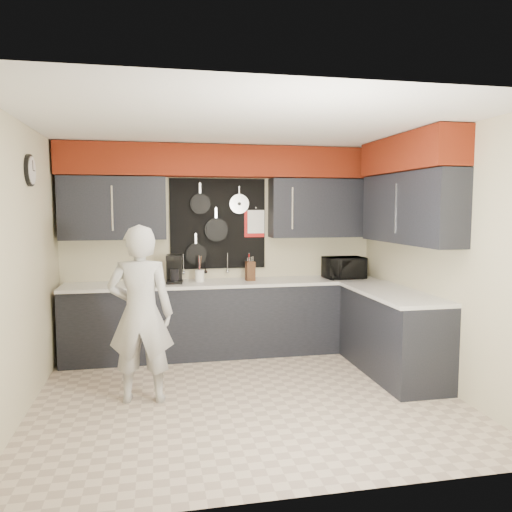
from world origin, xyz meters
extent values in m
plane|color=#C4B198|center=(0.00, 0.00, 0.00)|extent=(4.00, 4.00, 0.00)
cube|color=beige|center=(0.00, 1.75, 1.30)|extent=(4.00, 0.01, 2.60)
cube|color=black|center=(-1.33, 1.59, 1.83)|extent=(1.24, 0.32, 0.75)
cube|color=black|center=(1.28, 1.59, 1.83)|extent=(1.34, 0.32, 0.75)
cube|color=#631A0B|center=(0.00, 1.57, 2.40)|extent=(3.94, 0.36, 0.38)
cube|color=black|center=(-0.05, 1.74, 1.62)|extent=(1.22, 0.03, 1.15)
cylinder|color=black|center=(-0.28, 1.70, 1.88)|extent=(0.26, 0.04, 0.26)
cylinder|color=black|center=(-0.08, 1.70, 1.55)|extent=(0.30, 0.04, 0.30)
cylinder|color=black|center=(-0.34, 1.70, 1.24)|extent=(0.27, 0.04, 0.27)
cylinder|color=silver|center=(0.22, 1.70, 1.88)|extent=(0.25, 0.02, 0.25)
cube|color=#B10F0D|center=(0.42, 1.72, 1.62)|extent=(0.26, 0.01, 0.34)
cube|color=white|center=(0.44, 1.70, 1.65)|extent=(0.22, 0.01, 0.30)
cylinder|color=silver|center=(-0.50, 1.71, 1.13)|extent=(0.01, 0.01, 0.20)
cylinder|color=silver|center=(-0.22, 1.71, 1.13)|extent=(0.01, 0.01, 0.20)
cylinder|color=silver|center=(0.07, 1.71, 1.13)|extent=(0.01, 0.01, 0.20)
cylinder|color=silver|center=(0.35, 1.71, 1.13)|extent=(0.01, 0.01, 0.20)
cube|color=beige|center=(2.00, 0.00, 1.30)|extent=(0.01, 3.50, 2.60)
cube|color=black|center=(1.84, 0.30, 1.83)|extent=(0.32, 1.70, 0.75)
cube|color=#631A0B|center=(1.82, 0.30, 2.40)|extent=(0.36, 1.70, 0.38)
cube|color=beige|center=(-2.00, 0.00, 1.30)|extent=(0.01, 3.50, 2.60)
cylinder|color=black|center=(-1.98, 0.40, 2.18)|extent=(0.04, 0.30, 0.30)
cylinder|color=white|center=(-1.96, 0.40, 2.18)|extent=(0.01, 0.26, 0.26)
cube|color=black|center=(0.00, 1.45, 0.44)|extent=(3.90, 0.60, 0.88)
cube|color=silver|center=(0.00, 1.44, 0.90)|extent=(3.90, 0.63, 0.04)
cube|color=black|center=(1.70, 0.35, 0.44)|extent=(0.60, 1.60, 0.88)
cube|color=silver|center=(1.69, 0.35, 0.90)|extent=(0.63, 1.60, 0.04)
cube|color=black|center=(0.00, 1.19, 0.05)|extent=(3.90, 0.06, 0.10)
imported|color=black|center=(1.54, 1.41, 1.06)|extent=(0.51, 0.36, 0.28)
cube|color=#391A12|center=(0.32, 1.45, 1.04)|extent=(0.12, 0.12, 0.24)
cylinder|color=white|center=(-0.31, 1.49, 0.99)|extent=(0.11, 0.11, 0.15)
cube|color=black|center=(-0.62, 1.42, 0.94)|extent=(0.21, 0.25, 0.03)
cube|color=black|center=(-0.62, 1.51, 1.10)|extent=(0.19, 0.08, 0.32)
cube|color=black|center=(-0.62, 1.42, 1.24)|extent=(0.21, 0.25, 0.06)
cylinder|color=black|center=(-0.62, 1.40, 1.03)|extent=(0.12, 0.12, 0.15)
imported|color=beige|center=(-0.99, 0.08, 0.84)|extent=(0.66, 0.47, 1.68)
camera|label=1|loc=(-0.84, -4.64, 1.84)|focal=35.00mm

